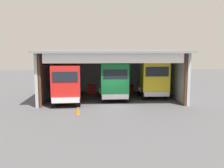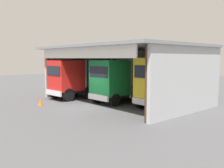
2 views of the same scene
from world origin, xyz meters
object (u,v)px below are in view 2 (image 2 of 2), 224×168
object	(u,v)px
truck_green_right_bay	(112,81)
tool_cart	(127,90)
truck_red_yard_outside	(68,78)
truck_yellow_center_left_bay	(159,82)
traffic_cone	(40,102)
oil_drum	(168,95)

from	to	relation	value
truck_green_right_bay	tool_cart	world-z (taller)	truck_green_right_bay
truck_red_yard_outside	tool_cart	distance (m)	6.07
truck_yellow_center_left_bay	traffic_cone	world-z (taller)	truck_yellow_center_left_bay
truck_red_yard_outside	traffic_cone	bearing A→B (deg)	106.79
truck_red_yard_outside	oil_drum	bearing A→B (deg)	-139.94
truck_green_right_bay	tool_cart	xyz separation A→B (m)	(-2.20, 3.92, -1.34)
oil_drum	traffic_cone	world-z (taller)	oil_drum
truck_red_yard_outside	truck_green_right_bay	size ratio (longest dim) A/B	0.89
truck_yellow_center_left_bay	oil_drum	distance (m)	4.28
truck_green_right_bay	oil_drum	xyz separation A→B (m)	(2.21, 4.53, -1.38)
oil_drum	traffic_cone	distance (m)	10.76
truck_red_yard_outside	tool_cart	bearing A→B (deg)	-113.68
truck_red_yard_outside	tool_cart	world-z (taller)	truck_red_yard_outside
oil_drum	traffic_cone	size ratio (longest dim) A/B	1.65
tool_cart	traffic_cone	distance (m)	8.85
truck_green_right_bay	traffic_cone	size ratio (longest dim) A/B	9.19
truck_yellow_center_left_bay	tool_cart	size ratio (longest dim) A/B	4.30
tool_cart	traffic_cone	size ratio (longest dim) A/B	1.79
truck_yellow_center_left_bay	traffic_cone	xyz separation A→B (m)	(-7.01, -5.84, -1.69)
tool_cart	oil_drum	bearing A→B (deg)	7.85
truck_red_yard_outside	truck_yellow_center_left_bay	world-z (taller)	truck_yellow_center_left_bay
oil_drum	traffic_cone	xyz separation A→B (m)	(-5.21, -9.42, -0.18)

